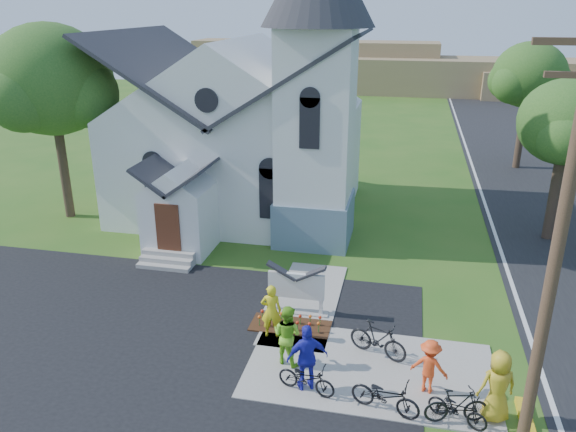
% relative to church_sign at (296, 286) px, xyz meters
% --- Properties ---
extents(ground, '(120.00, 120.00, 0.00)m').
position_rel_church_sign_xyz_m(ground, '(1.20, -3.20, -1.03)').
color(ground, '#2E5C1A').
rests_on(ground, ground).
extents(parking_lot, '(20.00, 16.00, 0.02)m').
position_rel_church_sign_xyz_m(parking_lot, '(-5.80, -5.20, -1.02)').
color(parking_lot, black).
rests_on(parking_lot, ground).
extents(road, '(8.00, 90.00, 0.02)m').
position_rel_church_sign_xyz_m(road, '(11.20, 11.80, -1.02)').
color(road, black).
rests_on(road, ground).
extents(sidewalk, '(7.00, 4.00, 0.05)m').
position_rel_church_sign_xyz_m(sidewalk, '(2.70, -2.70, -1.00)').
color(sidewalk, '#9C968D').
rests_on(sidewalk, ground).
extents(church, '(12.35, 12.00, 13.00)m').
position_rel_church_sign_xyz_m(church, '(-4.28, 9.28, 4.22)').
color(church, silver).
rests_on(church, ground).
extents(church_sign, '(2.20, 0.40, 1.70)m').
position_rel_church_sign_xyz_m(church_sign, '(0.00, 0.00, 0.00)').
color(church_sign, '#9C968D').
rests_on(church_sign, ground).
extents(flower_bed, '(2.60, 1.10, 0.07)m').
position_rel_church_sign_xyz_m(flower_bed, '(0.00, -0.90, -0.99)').
color(flower_bed, '#36200E').
rests_on(flower_bed, ground).
extents(utility_pole, '(3.45, 0.28, 10.00)m').
position_rel_church_sign_xyz_m(utility_pole, '(6.56, -4.70, 4.38)').
color(utility_pole, '#422E21').
rests_on(utility_pole, ground).
extents(tree_lot_corner, '(5.60, 5.60, 9.15)m').
position_rel_church_sign_xyz_m(tree_lot_corner, '(-12.80, 6.80, 5.58)').
color(tree_lot_corner, '#35251D').
rests_on(tree_lot_corner, ground).
extents(tree_road_near, '(4.00, 4.00, 7.05)m').
position_rel_church_sign_xyz_m(tree_road_near, '(9.70, 8.80, 4.18)').
color(tree_road_near, '#35251D').
rests_on(tree_road_near, ground).
extents(tree_road_mid, '(4.40, 4.40, 7.80)m').
position_rel_church_sign_xyz_m(tree_road_mid, '(10.20, 20.80, 4.75)').
color(tree_road_mid, '#35251D').
rests_on(tree_road_mid, ground).
extents(distant_hills, '(61.00, 10.00, 5.60)m').
position_rel_church_sign_xyz_m(distant_hills, '(4.56, 53.13, 1.15)').
color(distant_hills, olive).
rests_on(distant_hills, ground).
extents(cyclist_0, '(0.70, 0.52, 1.77)m').
position_rel_church_sign_xyz_m(cyclist_0, '(-0.47, -1.59, -0.09)').
color(cyclist_0, yellow).
rests_on(cyclist_0, sidewalk).
extents(bike_0, '(1.72, 0.93, 0.86)m').
position_rel_church_sign_xyz_m(bike_0, '(1.11, -4.04, -0.55)').
color(bike_0, black).
rests_on(bike_0, sidewalk).
extents(cyclist_1, '(1.07, 0.96, 1.82)m').
position_rel_church_sign_xyz_m(cyclist_1, '(0.31, -2.83, -0.06)').
color(cyclist_1, '#7BCC26').
rests_on(cyclist_1, sidewalk).
extents(bike_1, '(1.89, 1.19, 1.10)m').
position_rel_church_sign_xyz_m(bike_1, '(2.86, -1.96, -0.43)').
color(bike_1, black).
rests_on(bike_1, sidewalk).
extents(cyclist_2, '(1.23, 0.90, 1.93)m').
position_rel_church_sign_xyz_m(cyclist_2, '(1.09, -3.88, -0.01)').
color(cyclist_2, '#2626BE').
rests_on(cyclist_2, sidewalk).
extents(bike_2, '(1.92, 1.10, 0.96)m').
position_rel_church_sign_xyz_m(bike_2, '(3.21, -4.39, -0.50)').
color(bike_2, black).
rests_on(bike_2, sidewalk).
extents(cyclist_3, '(1.11, 0.80, 1.55)m').
position_rel_church_sign_xyz_m(cyclist_3, '(4.29, -3.30, -0.20)').
color(cyclist_3, '#FF4C1C').
rests_on(cyclist_3, sidewalk).
extents(bike_3, '(1.68, 0.85, 0.97)m').
position_rel_church_sign_xyz_m(bike_3, '(4.95, -4.40, -0.49)').
color(bike_3, black).
rests_on(bike_3, sidewalk).
extents(cyclist_4, '(1.08, 0.86, 1.94)m').
position_rel_church_sign_xyz_m(cyclist_4, '(5.90, -4.06, -0.01)').
color(cyclist_4, gold).
rests_on(cyclist_4, sidewalk).
extents(bike_4, '(1.60, 1.09, 0.80)m').
position_rel_church_sign_xyz_m(bike_4, '(4.99, -4.40, -0.58)').
color(bike_4, black).
rests_on(bike_4, sidewalk).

